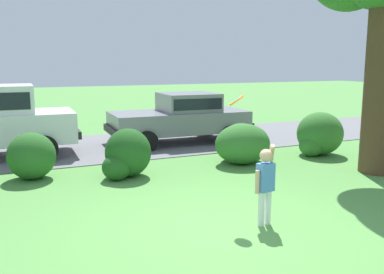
# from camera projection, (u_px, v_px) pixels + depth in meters

# --- Properties ---
(ground_plane) EXTENTS (80.00, 80.00, 0.00)m
(ground_plane) POSITION_uv_depth(u_px,v_px,m) (221.00, 228.00, 6.52)
(ground_plane) COLOR #518E42
(driveway_strip) EXTENTS (28.00, 4.40, 0.02)m
(driveway_strip) POSITION_uv_depth(u_px,v_px,m) (111.00, 146.00, 12.84)
(driveway_strip) COLOR slate
(driveway_strip) RESTS_ON ground
(shrub_centre_left) EXTENTS (1.03, 1.03, 1.02)m
(shrub_centre_left) POSITION_uv_depth(u_px,v_px,m) (31.00, 156.00, 9.20)
(shrub_centre_left) COLOR #286023
(shrub_centre_left) RESTS_ON ground
(shrub_centre) EXTENTS (1.14, 1.05, 1.07)m
(shrub_centre) POSITION_uv_depth(u_px,v_px,m) (126.00, 155.00, 9.37)
(shrub_centre) COLOR #1E511C
(shrub_centre) RESTS_ON ground
(shrub_centre_right) EXTENTS (1.43, 1.42, 1.01)m
(shrub_centre_right) POSITION_uv_depth(u_px,v_px,m) (242.00, 143.00, 10.72)
(shrub_centre_right) COLOR #33702B
(shrub_centre_right) RESTS_ON ground
(shrub_far_end) EXTENTS (1.32, 1.22, 1.17)m
(shrub_far_end) POSITION_uv_depth(u_px,v_px,m) (319.00, 135.00, 11.61)
(shrub_far_end) COLOR #33702B
(shrub_far_end) RESTS_ON ground
(parked_sedan) EXTENTS (4.46, 2.22, 1.56)m
(parked_sedan) POSITION_uv_depth(u_px,v_px,m) (182.00, 116.00, 13.32)
(parked_sedan) COLOR gray
(parked_sedan) RESTS_ON ground
(child_thrower) EXTENTS (0.43, 0.30, 1.29)m
(child_thrower) POSITION_uv_depth(u_px,v_px,m) (265.00, 181.00, 6.54)
(child_thrower) COLOR white
(child_thrower) RESTS_ON ground
(frisbee) EXTENTS (0.29, 0.27, 0.24)m
(frisbee) POSITION_uv_depth(u_px,v_px,m) (237.00, 100.00, 6.85)
(frisbee) COLOR orange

